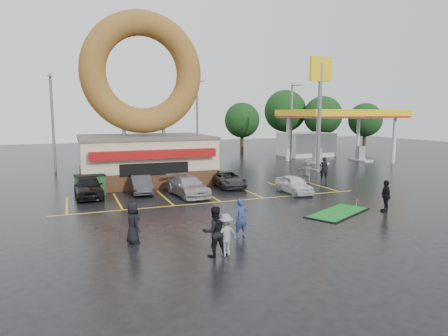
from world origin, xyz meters
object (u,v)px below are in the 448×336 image
object	(u,v)px
streetlight_right	(292,119)
car_dgrey	(141,184)
gas_station	(325,128)
car_white	(294,184)
putting_green	(338,213)
person_cameraman	(386,196)
streetlight_mid	(197,120)
shell_sign	(320,93)
car_grey	(228,179)
donut_shop	(144,126)
dumpster	(90,185)
person_blue	(241,218)
streetlight_left	(53,121)
car_black	(88,186)
car_silver	(188,186)

from	to	relation	value
streetlight_right	car_dgrey	size ratio (longest dim) A/B	2.41
gas_station	car_white	xyz separation A→B (m)	(-14.27, -16.78, -3.09)
putting_green	person_cameraman	bearing A→B (deg)	-13.89
streetlight_mid	car_dgrey	size ratio (longest dim) A/B	2.41
shell_sign	car_grey	bearing A→B (deg)	-159.46
shell_sign	putting_green	world-z (taller)	shell_sign
streetlight_mid	putting_green	distance (m)	23.07
donut_shop	shell_sign	xyz separation A→B (m)	(16.00, -0.97, 2.91)
car_grey	dumpster	distance (m)	9.84
gas_station	person_blue	world-z (taller)	gas_station
car_white	gas_station	bearing A→B (deg)	51.67
car_grey	streetlight_right	bearing A→B (deg)	48.64
gas_station	streetlight_right	world-z (taller)	streetlight_right
car_dgrey	person_cameraman	distance (m)	15.76
streetlight_mid	streetlight_right	size ratio (longest dim) A/B	1.00
gas_station	person_blue	size ratio (longest dim) A/B	7.85
streetlight_left	car_black	bearing A→B (deg)	-79.02
streetlight_right	car_black	bearing A→B (deg)	-149.23
car_white	dumpster	distance (m)	13.97
donut_shop	car_silver	bearing A→B (deg)	-77.04
car_silver	shell_sign	bearing A→B (deg)	16.13
shell_sign	streetlight_left	world-z (taller)	shell_sign
person_cameraman	dumpster	xyz separation A→B (m)	(-15.24, 10.95, -0.25)
streetlight_left	car_silver	size ratio (longest dim) A/B	1.99
streetlight_mid	person_cameraman	bearing A→B (deg)	-80.84
streetlight_mid	putting_green	bearing A→B (deg)	-87.32
streetlight_mid	putting_green	world-z (taller)	streetlight_mid
car_silver	gas_station	bearing A→B (deg)	28.37
shell_sign	car_white	xyz separation A→B (m)	(-7.27, -7.84, -6.77)
shell_sign	streetlight_right	size ratio (longest dim) A/B	1.18
gas_station	car_dgrey	world-z (taller)	gas_station
putting_green	shell_sign	bearing A→B (deg)	59.76
donut_shop	person_blue	bearing A→B (deg)	-85.48
donut_shop	putting_green	distance (m)	17.25
gas_station	shell_sign	bearing A→B (deg)	-128.07
car_black	person_blue	world-z (taller)	person_blue
dumpster	car_dgrey	bearing A→B (deg)	-20.81
car_white	person_blue	bearing A→B (deg)	-131.52
car_white	person_cameraman	bearing A→B (deg)	-70.64
person_blue	dumpster	distance (m)	13.59
gas_station	streetlight_left	bearing A→B (deg)	-178.05
car_black	person_cameraman	xyz separation A→B (m)	(15.40, -10.13, 0.18)
donut_shop	car_silver	world-z (taller)	donut_shop
donut_shop	car_dgrey	xyz separation A→B (m)	(-1.19, -4.97, -3.85)
car_black	car_white	size ratio (longest dim) A/B	1.19
donut_shop	streetlight_left	bearing A→B (deg)	135.22
shell_sign	car_dgrey	xyz separation A→B (m)	(-17.19, -4.00, -6.76)
person_cameraman	dumpster	distance (m)	18.77
car_silver	car_grey	bearing A→B (deg)	22.13
car_black	streetlight_right	bearing A→B (deg)	28.77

